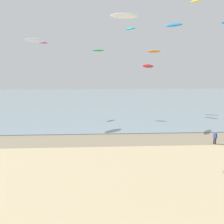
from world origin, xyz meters
TOP-DOWN VIEW (x-y plane):
  - wet_sand_strip at (0.00, 25.43)m, footprint 120.00×5.53m
  - sea at (0.00, 63.20)m, footprint 160.00×70.00m
  - person_nearest_camera at (16.50, 22.99)m, footprint 0.37×0.51m
  - kite_aloft_0 at (9.04, 31.87)m, footprint 2.93×3.03m
  - kite_aloft_3 at (-9.52, 34.55)m, footprint 3.44×3.27m
  - kite_aloft_4 at (-9.91, 41.53)m, footprint 1.99×2.10m
  - kite_aloft_5 at (4.04, 22.06)m, footprint 3.21×1.15m
  - kite_aloft_7 at (13.01, 45.24)m, footprint 2.98×2.10m
  - kite_aloft_8 at (7.61, 43.93)m, footprint 2.60×2.66m
  - kite_aloft_10 at (0.88, 40.29)m, footprint 2.53×1.29m
  - kite_aloft_11 at (18.08, 36.18)m, footprint 2.06×2.42m
  - kite_aloft_12 at (12.84, 31.77)m, footprint 2.92×2.33m

SIDE VIEW (x-z plane):
  - wet_sand_strip at x=0.00m, z-range 0.00..0.01m
  - sea at x=0.00m, z-range 0.00..0.10m
  - person_nearest_camera at x=16.50m, z-range 0.06..1.77m
  - kite_aloft_0 at x=9.04m, z-range 9.88..10.70m
  - kite_aloft_10 at x=0.88m, z-range 13.09..13.53m
  - kite_aloft_7 at x=13.01m, z-range 13.11..13.83m
  - kite_aloft_3 at x=-9.52m, z-range 14.04..14.92m
  - kite_aloft_4 at x=-9.91m, z-range 14.58..15.05m
  - kite_aloft_5 at x=4.04m, z-range 15.48..16.22m
  - kite_aloft_12 at x=12.84m, z-range 16.22..17.00m
  - kite_aloft_8 at x=7.61m, z-range 17.64..18.22m
  - kite_aloft_11 at x=18.08m, z-range 21.13..21.73m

